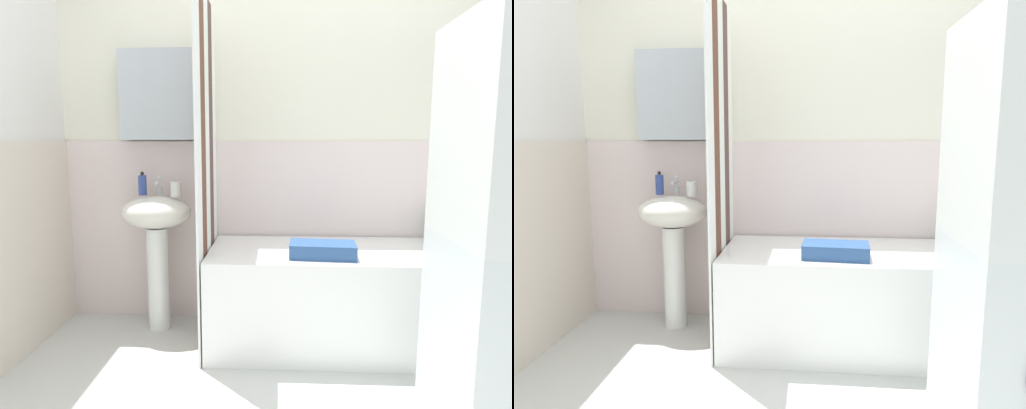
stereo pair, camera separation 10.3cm
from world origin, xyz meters
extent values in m
cube|color=white|center=(0.00, 1.27, 1.20)|extent=(3.60, 0.05, 2.40)
cube|color=silver|center=(0.00, 1.24, 0.60)|extent=(3.60, 0.02, 1.20)
cube|color=silver|center=(-0.89, 1.18, 1.49)|extent=(0.48, 0.12, 0.56)
cylinder|color=white|center=(-0.89, 1.03, 0.33)|extent=(0.14, 0.14, 0.66)
ellipsoid|color=white|center=(-0.89, 1.03, 0.76)|extent=(0.44, 0.34, 0.20)
cylinder|color=silver|center=(-0.89, 1.13, 0.88)|extent=(0.03, 0.03, 0.05)
cylinder|color=silver|center=(-0.89, 1.08, 0.94)|extent=(0.02, 0.10, 0.02)
sphere|color=silver|center=(-0.89, 1.13, 0.97)|extent=(0.03, 0.03, 0.03)
cylinder|color=#324A9B|center=(-0.99, 1.10, 0.92)|extent=(0.05, 0.05, 0.13)
sphere|color=#292B23|center=(-0.99, 1.10, 1.00)|extent=(0.02, 0.02, 0.02)
cylinder|color=silver|center=(-0.76, 1.03, 0.91)|extent=(0.07, 0.07, 0.09)
cube|color=white|center=(0.28, 0.88, 0.29)|extent=(1.60, 0.69, 0.57)
cube|color=white|center=(-0.54, 0.60, 1.00)|extent=(0.01, 0.14, 2.00)
cube|color=brown|center=(-0.54, 0.74, 1.00)|extent=(0.01, 0.14, 2.00)
cube|color=white|center=(-0.54, 0.88, 1.00)|extent=(0.01, 0.14, 2.00)
cube|color=brown|center=(-0.54, 1.01, 1.00)|extent=(0.01, 0.14, 2.00)
cube|color=white|center=(-0.54, 1.15, 1.00)|extent=(0.01, 0.14, 2.00)
cylinder|color=#2D2E31|center=(0.98, 1.17, 0.66)|extent=(0.05, 0.05, 0.17)
cylinder|color=#262A2C|center=(0.98, 1.17, 0.76)|extent=(0.03, 0.03, 0.02)
cylinder|color=#257C5B|center=(0.85, 1.13, 0.66)|extent=(0.06, 0.06, 0.17)
cylinder|color=black|center=(0.85, 1.13, 0.76)|extent=(0.04, 0.04, 0.02)
cube|color=#2F5288|center=(0.12, 0.71, 0.61)|extent=(0.37, 0.22, 0.08)
camera|label=1|loc=(-0.13, -1.62, 1.21)|focal=30.54mm
camera|label=2|loc=(-0.02, -1.61, 1.21)|focal=30.54mm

